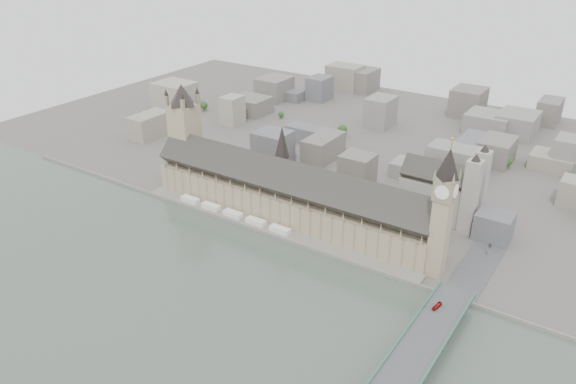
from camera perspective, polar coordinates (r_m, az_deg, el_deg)
The scene contains 15 objects.
ground at distance 479.32m, azimuth -1.33°, elevation -3.56°, with size 900.00×900.00×0.00m, color #595651.
river_thames at distance 380.32m, azimuth -16.09°, elevation -13.76°, with size 600.00×600.00×0.00m, color #465247.
embankment_wall at distance 468.02m, azimuth -2.38°, elevation -4.16°, with size 600.00×1.50×3.00m, color slate.
river_terrace at distance 473.52m, azimuth -1.85°, elevation -3.83°, with size 270.00×15.00×2.00m, color slate.
terrace_tents at distance 493.85m, azimuth -5.62°, elevation -2.21°, with size 118.00×7.00×4.00m.
palace_of_westminster at distance 482.97m, azimuth -0.03°, elevation -0.26°, with size 265.00×40.73×55.44m.
elizabeth_tower at distance 404.93m, azimuth 15.51°, elevation -1.19°, with size 17.00×17.00×107.50m.
victoria_tower at distance 546.07m, azimuth -10.44°, elevation 6.21°, with size 30.00×30.00×100.00m.
central_tower at distance 478.34m, azimuth -0.61°, elevation 4.10°, with size 13.00×13.00×48.00m.
westminster_bridge at distance 352.29m, azimuth 12.87°, elevation -15.97°, with size 25.00×325.00×10.25m, color #474749.
westminster_abbey at distance 501.34m, azimuth 15.48°, elevation 0.06°, with size 68.00×36.00×64.00m.
city_skyline_inland at distance 669.24m, azimuth 10.79°, elevation 6.64°, with size 720.00×360.00×38.00m, color gray, non-canonical shape.
park_trees at distance 524.94m, azimuth 1.50°, elevation 0.16°, with size 110.00×30.00×15.00m, color #234819, non-canonical shape.
red_bus_north at distance 382.30m, azimuth 14.90°, elevation -11.14°, with size 2.20×9.39×2.61m, color maroon.
car_approach at distance 458.97m, azimuth 19.82°, elevation -5.16°, with size 2.10×5.17×1.50m, color gray.
Camera 1 is at (239.38, -340.39, 237.87)m, focal length 35.00 mm.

